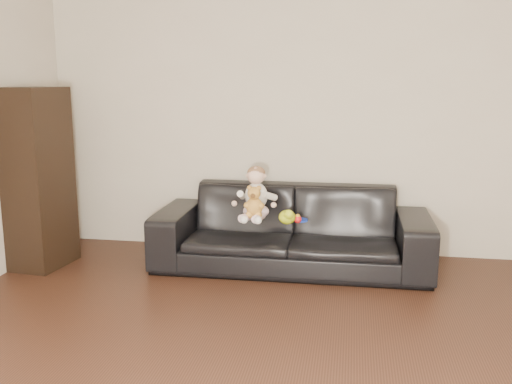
% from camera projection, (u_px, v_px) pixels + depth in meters
% --- Properties ---
extents(wall_back, '(5.00, 0.00, 5.00)m').
position_uv_depth(wall_back, '(320.00, 110.00, 5.08)').
color(wall_back, beige).
rests_on(wall_back, ground).
extents(sofa, '(2.29, 0.91, 0.67)m').
position_uv_depth(sofa, '(292.00, 228.00, 4.81)').
color(sofa, black).
rests_on(sofa, floor).
extents(cabinet, '(0.43, 0.56, 1.51)m').
position_uv_depth(cabinet, '(38.00, 179.00, 4.77)').
color(cabinet, black).
rests_on(cabinet, floor).
extents(shelf_item, '(0.21, 0.27, 0.28)m').
position_uv_depth(shelf_item, '(38.00, 138.00, 4.70)').
color(shelf_item, silver).
rests_on(shelf_item, cabinet).
extents(baby, '(0.33, 0.39, 0.43)m').
position_uv_depth(baby, '(256.00, 196.00, 4.68)').
color(baby, silver).
rests_on(baby, sofa).
extents(teddy_bear, '(0.15, 0.15, 0.25)m').
position_uv_depth(teddy_bear, '(254.00, 202.00, 4.56)').
color(teddy_bear, '#C38A37').
rests_on(teddy_bear, sofa).
extents(toy_green, '(0.15, 0.18, 0.11)m').
position_uv_depth(toy_green, '(287.00, 217.00, 4.53)').
color(toy_green, '#B4CB17').
rests_on(toy_green, sofa).
extents(toy_rattle, '(0.08, 0.08, 0.06)m').
position_uv_depth(toy_rattle, '(298.00, 219.00, 4.56)').
color(toy_rattle, red).
rests_on(toy_rattle, sofa).
extents(toy_blue_disc, '(0.12, 0.12, 0.02)m').
position_uv_depth(toy_blue_disc, '(301.00, 220.00, 4.63)').
color(toy_blue_disc, '#1936C8').
rests_on(toy_blue_disc, sofa).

